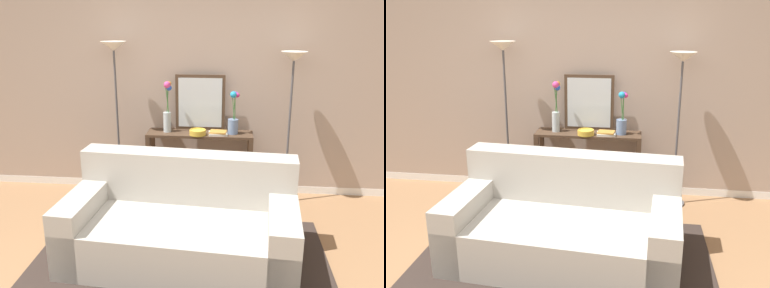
# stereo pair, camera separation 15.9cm
# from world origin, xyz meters

# --- Properties ---
(back_wall) EXTENTS (12.00, 0.15, 2.80)m
(back_wall) POSITION_xyz_m (0.00, 2.29, 1.40)
(back_wall) COLOR white
(back_wall) RESTS_ON ground
(area_rug) EXTENTS (2.58, 1.82, 0.01)m
(area_rug) POSITION_xyz_m (-0.03, 0.54, 0.01)
(area_rug) COLOR #332823
(area_rug) RESTS_ON ground
(couch) EXTENTS (2.03, 1.15, 0.88)m
(couch) POSITION_xyz_m (-0.02, 0.70, 0.31)
(couch) COLOR #ADA89E
(couch) RESTS_ON ground
(console_table) EXTENTS (1.19, 0.32, 0.80)m
(console_table) POSITION_xyz_m (0.03, 1.99, 0.54)
(console_table) COLOR #473323
(console_table) RESTS_ON ground
(floor_lamp_left) EXTENTS (0.28, 0.28, 1.80)m
(floor_lamp_left) POSITION_xyz_m (-0.90, 1.95, 1.42)
(floor_lamp_left) COLOR #4C4C51
(floor_lamp_left) RESTS_ON ground
(floor_lamp_right) EXTENTS (0.28, 0.28, 1.71)m
(floor_lamp_right) POSITION_xyz_m (1.02, 1.95, 1.34)
(floor_lamp_right) COLOR #4C4C51
(floor_lamp_right) RESTS_ON ground
(wall_mirror) EXTENTS (0.57, 0.02, 0.63)m
(wall_mirror) POSITION_xyz_m (0.02, 2.12, 1.11)
(wall_mirror) COLOR #473323
(wall_mirror) RESTS_ON console_table
(vase_tall_flowers) EXTENTS (0.10, 0.12, 0.58)m
(vase_tall_flowers) POSITION_xyz_m (-0.33, 1.98, 1.05)
(vase_tall_flowers) COLOR silver
(vase_tall_flowers) RESTS_ON console_table
(vase_short_flowers) EXTENTS (0.12, 0.14, 0.49)m
(vase_short_flowers) POSITION_xyz_m (0.41, 1.97, 0.97)
(vase_short_flowers) COLOR #6B84AD
(vase_short_flowers) RESTS_ON console_table
(fruit_bowl) EXTENTS (0.19, 0.19, 0.06)m
(fruit_bowl) POSITION_xyz_m (0.02, 1.89, 0.83)
(fruit_bowl) COLOR gold
(fruit_bowl) RESTS_ON console_table
(book_stack) EXTENTS (0.21, 0.17, 0.04)m
(book_stack) POSITION_xyz_m (0.24, 1.92, 0.82)
(book_stack) COLOR silver
(book_stack) RESTS_ON console_table
(book_row_under_console) EXTENTS (0.31, 0.18, 0.12)m
(book_row_under_console) POSITION_xyz_m (-0.30, 1.99, 0.06)
(book_row_under_console) COLOR maroon
(book_row_under_console) RESTS_ON ground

